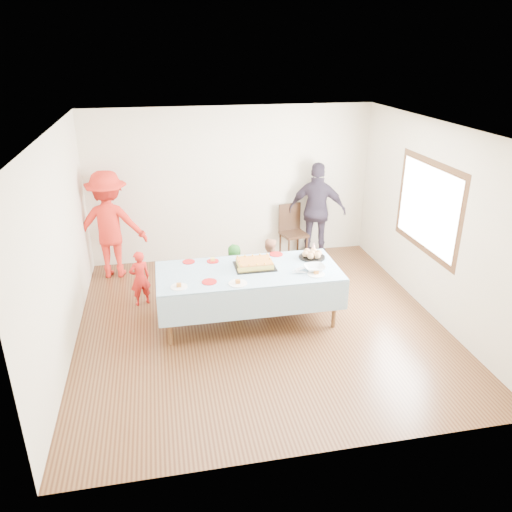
{
  "coord_description": "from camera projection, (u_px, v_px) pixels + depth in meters",
  "views": [
    {
      "loc": [
        -1.25,
        -5.99,
        3.64
      ],
      "look_at": [
        0.0,
        0.3,
        0.9
      ],
      "focal_mm": 35.0,
      "sensor_mm": 36.0,
      "label": 1
    }
  ],
  "objects": [
    {
      "name": "ground",
      "position": [
        260.0,
        323.0,
        7.06
      ],
      "size": [
        5.0,
        5.0,
        0.0
      ],
      "primitive_type": "plane",
      "color": "#422313",
      "rests_on": "ground"
    },
    {
      "name": "room_walls",
      "position": [
        265.0,
        202.0,
        6.38
      ],
      "size": [
        5.04,
        5.04,
        2.72
      ],
      "color": "beige",
      "rests_on": "ground"
    },
    {
      "name": "party_table",
      "position": [
        249.0,
        274.0,
        6.86
      ],
      "size": [
        2.5,
        1.1,
        0.78
      ],
      "color": "brown",
      "rests_on": "ground"
    },
    {
      "name": "birthday_cake",
      "position": [
        255.0,
        264.0,
        6.92
      ],
      "size": [
        0.56,
        0.43,
        0.1
      ],
      "color": "black",
      "rests_on": "party_table"
    },
    {
      "name": "rolls_tray",
      "position": [
        312.0,
        255.0,
        7.21
      ],
      "size": [
        0.38,
        0.38,
        0.11
      ],
      "color": "black",
      "rests_on": "party_table"
    },
    {
      "name": "punch_bowl",
      "position": [
        314.0,
        268.0,
        6.81
      ],
      "size": [
        0.29,
        0.29,
        0.07
      ],
      "primitive_type": "imported",
      "color": "silver",
      "rests_on": "party_table"
    },
    {
      "name": "party_hat",
      "position": [
        314.0,
        247.0,
        7.41
      ],
      "size": [
        0.09,
        0.09,
        0.15
      ],
      "primitive_type": "cone",
      "color": "white",
      "rests_on": "party_table"
    },
    {
      "name": "fork_pile",
      "position": [
        301.0,
        270.0,
        6.77
      ],
      "size": [
        0.24,
        0.18,
        0.07
      ],
      "primitive_type": null,
      "color": "white",
      "rests_on": "party_table"
    },
    {
      "name": "plate_red_far_a",
      "position": [
        189.0,
        262.0,
        7.08
      ],
      "size": [
        0.18,
        0.18,
        0.01
      ],
      "primitive_type": "cylinder",
      "color": "red",
      "rests_on": "party_table"
    },
    {
      "name": "plate_red_far_b",
      "position": [
        213.0,
        261.0,
        7.1
      ],
      "size": [
        0.17,
        0.17,
        0.01
      ],
      "primitive_type": "cylinder",
      "color": "red",
      "rests_on": "party_table"
    },
    {
      "name": "plate_red_far_c",
      "position": [
        242.0,
        260.0,
        7.15
      ],
      "size": [
        0.2,
        0.2,
        0.01
      ],
      "primitive_type": "cylinder",
      "color": "red",
      "rests_on": "party_table"
    },
    {
      "name": "plate_red_far_d",
      "position": [
        276.0,
        254.0,
        7.34
      ],
      "size": [
        0.2,
        0.2,
        0.01
      ],
      "primitive_type": "cylinder",
      "color": "red",
      "rests_on": "party_table"
    },
    {
      "name": "plate_red_near",
      "position": [
        209.0,
        282.0,
        6.49
      ],
      "size": [
        0.2,
        0.2,
        0.01
      ],
      "primitive_type": "cylinder",
      "color": "red",
      "rests_on": "party_table"
    },
    {
      "name": "plate_white_left",
      "position": [
        179.0,
        287.0,
        6.35
      ],
      "size": [
        0.22,
        0.22,
        0.01
      ],
      "primitive_type": "cylinder",
      "color": "white",
      "rests_on": "party_table"
    },
    {
      "name": "plate_white_mid",
      "position": [
        238.0,
        283.0,
        6.44
      ],
      "size": [
        0.25,
        0.25,
        0.01
      ],
      "primitive_type": "cylinder",
      "color": "white",
      "rests_on": "party_table"
    },
    {
      "name": "plate_white_right",
      "position": [
        316.0,
        274.0,
        6.71
      ],
      "size": [
        0.24,
        0.24,
        0.01
      ],
      "primitive_type": "cylinder",
      "color": "white",
      "rests_on": "party_table"
    },
    {
      "name": "dining_chair",
      "position": [
        292.0,
        228.0,
        9.09
      ],
      "size": [
        0.5,
        0.5,
        0.98
      ],
      "rotation": [
        0.0,
        0.0,
        0.19
      ],
      "color": "black",
      "rests_on": "ground"
    },
    {
      "name": "toddler_left",
      "position": [
        140.0,
        278.0,
        7.41
      ],
      "size": [
        0.37,
        0.3,
        0.86
      ],
      "primitive_type": "imported",
      "rotation": [
        0.0,
        0.0,
        3.5
      ],
      "color": "red",
      "rests_on": "ground"
    },
    {
      "name": "toddler_mid",
      "position": [
        235.0,
        269.0,
        7.78
      ],
      "size": [
        0.44,
        0.34,
        0.8
      ],
      "primitive_type": "imported",
      "rotation": [
        0.0,
        0.0,
        3.39
      ],
      "color": "#246B23",
      "rests_on": "ground"
    },
    {
      "name": "toddler_right",
      "position": [
        269.0,
        266.0,
        7.75
      ],
      "size": [
        0.52,
        0.45,
        0.91
      ],
      "primitive_type": "imported",
      "rotation": [
        0.0,
        0.0,
        2.89
      ],
      "color": "#BB7957",
      "rests_on": "ground"
    },
    {
      "name": "adult_left",
      "position": [
        110.0,
        225.0,
        8.19
      ],
      "size": [
        1.23,
        0.79,
        1.8
      ],
      "primitive_type": "imported",
      "rotation": [
        0.0,
        0.0,
        3.04
      ],
      "color": "red",
      "rests_on": "ground"
    },
    {
      "name": "adult_right",
      "position": [
        317.0,
        211.0,
        8.97
      ],
      "size": [
        1.11,
        0.79,
        1.75
      ],
      "primitive_type": "imported",
      "rotation": [
        0.0,
        0.0,
        2.74
      ],
      "color": "#302736",
      "rests_on": "ground"
    }
  ]
}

